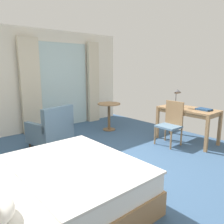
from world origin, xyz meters
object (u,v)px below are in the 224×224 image
at_px(desk_lamp, 177,93).
at_px(closed_book, 204,109).
at_px(writing_desk, 188,112).
at_px(round_cafe_table, 109,111).
at_px(bed, 46,193).
at_px(armchair_by_window, 52,130).
at_px(desk_chair, 171,121).

bearing_deg(desk_lamp, closed_book, -76.52).
xyz_separation_m(writing_desk, desk_lamp, (-0.08, 0.25, 0.41)).
bearing_deg(closed_book, round_cafe_table, 115.60).
height_order(bed, desk_lamp, desk_lamp).
bearing_deg(armchair_by_window, desk_lamp, -32.30).
height_order(writing_desk, round_cafe_table, writing_desk).
xyz_separation_m(writing_desk, armchair_by_window, (-2.44, 1.74, -0.33)).
bearing_deg(writing_desk, desk_chair, 161.03).
xyz_separation_m(writing_desk, closed_book, (0.06, -0.33, 0.11)).
xyz_separation_m(desk_lamp, round_cafe_table, (-0.63, 1.62, -0.56)).
xyz_separation_m(desk_lamp, closed_book, (0.14, -0.58, -0.30)).
relative_size(desk_lamp, armchair_by_window, 0.51).
bearing_deg(desk_chair, desk_lamp, 17.73).
relative_size(closed_book, round_cafe_table, 0.41).
distance_m(writing_desk, desk_chair, 0.47).
bearing_deg(closed_book, desk_chair, 141.26).
bearing_deg(closed_book, writing_desk, 106.22).
relative_size(closed_book, armchair_by_window, 0.34).
height_order(writing_desk, armchair_by_window, armchair_by_window).
distance_m(desk_lamp, closed_book, 0.67).
relative_size(bed, closed_book, 6.79).
relative_size(desk_chair, closed_book, 3.14).
xyz_separation_m(closed_book, round_cafe_table, (-0.77, 2.21, -0.26)).
distance_m(bed, closed_book, 3.64).
distance_m(desk_chair, desk_lamp, 0.67).
bearing_deg(bed, desk_lamp, 9.87).
height_order(desk_lamp, closed_book, desk_lamp).
bearing_deg(armchair_by_window, bed, -117.98).
bearing_deg(desk_lamp, desk_chair, -162.27).
bearing_deg(round_cafe_table, closed_book, -70.66).
relative_size(desk_chair, round_cafe_table, 1.30).
distance_m(desk_lamp, armchair_by_window, 2.88).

